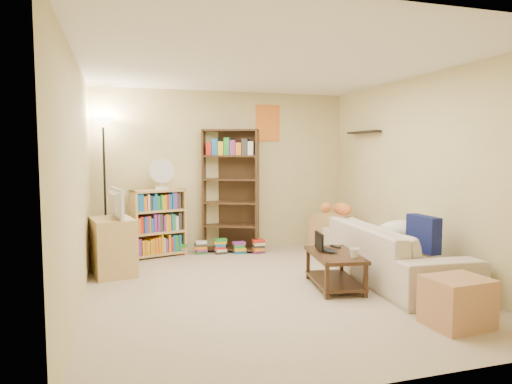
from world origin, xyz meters
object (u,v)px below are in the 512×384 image
Objects in this scene: tall_bookshelf at (231,188)px; side_table at (332,234)px; coffee_table at (335,266)px; short_bookshelf at (158,223)px; sofa at (391,252)px; tabby_cat at (340,209)px; desk_fan at (162,174)px; television at (112,203)px; tv_stand at (113,246)px; floor_lamp at (104,147)px; mug at (354,253)px; end_cabinet at (457,302)px; laptop at (330,250)px.

tall_bookshelf reaches higher than side_table.
short_bookshelf is (-1.79, 2.22, 0.24)m from coffee_table.
side_table is at bearing 5.44° from sofa.
desk_fan is (-2.32, 1.14, 0.47)m from tabby_cat.
television is at bearing -174.29° from side_table.
side_table is (0.78, 1.66, 0.04)m from coffee_table.
sofa is at bearing -31.82° from tv_stand.
sofa is 4.00× the size of side_table.
tv_stand is at bearing 174.27° from tabby_cat.
short_bookshelf is at bearing 0.00° from floor_lamp.
tv_stand is (-2.44, 1.33, 0.10)m from coffee_table.
tv_stand is 1.57× the size of desk_fan.
mug is 3.81m from floor_lamp.
television is 1.26× the size of end_cabinet.
coffee_table is at bearing 176.04° from laptop.
floor_lamp is at bearing 159.20° from tabby_cat.
coffee_table is 0.20m from laptop.
laptop is 0.64× the size of end_cabinet.
tv_stand is (-2.43, 1.21, -0.06)m from laptop.
coffee_table is 2.44m from tall_bookshelf.
tabby_cat is 1.01× the size of end_cabinet.
short_bookshelf is (-1.11, 0.00, -0.50)m from tall_bookshelf.
mug is at bearing -48.63° from tall_bookshelf.
short_bookshelf is at bearing 167.74° from side_table.
mug is at bearing -53.17° from desk_fan.
coffee_table is 0.51× the size of tall_bookshelf.
sofa is at bearing -121.82° from television.
tall_bookshelf is (-1.26, 1.18, 0.24)m from tabby_cat.
short_bookshelf is (0.64, 0.88, -0.41)m from television.
coffee_table is at bearing -66.27° from short_bookshelf.
side_table reaches higher than coffee_table.
desk_fan is (-1.73, 2.05, 0.82)m from laptop.
mug is at bearing -68.12° from short_bookshelf.
coffee_table is 2.12× the size of desk_fan.
sofa reaches higher than coffee_table.
mug is 0.32× the size of desk_fan.
short_bookshelf is 4.28m from end_cabinet.
tall_bookshelf reaches higher than tabby_cat.
laptop is at bearing 94.20° from sofa.
tv_stand is (-3.02, 0.30, -0.41)m from tabby_cat.
mug is at bearing -133.79° from television.
coffee_table is at bearing -119.37° from tabby_cat.
tabby_cat is at bearing -19.09° from tall_bookshelf.
tabby_cat is 3.06m from tv_stand.
side_table is at bearing 70.33° from mug.
short_bookshelf reaches higher than coffee_table.
laptop is 0.17× the size of floor_lamp.
floor_lamp is (-0.74, -0.00, 1.13)m from short_bookshelf.
tall_bookshelf is 1.72m from side_table.
side_table reaches higher than laptop.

